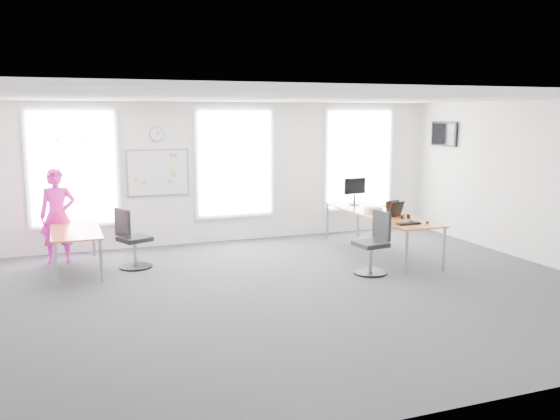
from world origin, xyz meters
name	(u,v)px	position (x,y,z in m)	size (l,w,h in m)	color
floor	(289,292)	(0.00, 0.00, 0.00)	(10.00, 10.00, 0.00)	#2C2B31
ceiling	(290,97)	(0.00, 0.00, 3.00)	(10.00, 10.00, 0.00)	silver
wall_back	(221,173)	(0.00, 4.00, 1.50)	(10.00, 10.00, 0.00)	white
wall_front	(452,256)	(0.00, -4.00, 1.50)	(10.00, 10.00, 0.00)	white
wall_right	(545,184)	(5.00, 0.00, 1.50)	(10.00, 10.00, 0.00)	white
window_left	(73,168)	(-3.00, 3.97, 1.70)	(1.60, 0.06, 2.20)	white
window_mid	(235,163)	(0.30, 3.97, 1.70)	(1.60, 0.06, 2.20)	white
window_right	(358,159)	(3.30, 3.97, 1.70)	(1.60, 0.06, 2.20)	white
desk_right	(379,215)	(2.65, 1.84, 0.76)	(0.89, 3.33, 0.81)	orange
desk_left	(75,232)	(-3.05, 2.57, 0.69)	(0.82, 2.06, 0.75)	orange
chair_right	(374,246)	(1.78, 0.51, 0.48)	(0.58, 0.58, 1.09)	black
chair_left	(131,242)	(-2.12, 2.33, 0.48)	(0.65, 0.65, 1.10)	black
person	(58,216)	(-3.33, 3.29, 0.88)	(0.64, 0.42, 1.76)	#EA19B2
whiteboard	(158,173)	(-1.35, 3.97, 1.55)	(1.20, 0.03, 0.90)	silver
wall_clock	(157,134)	(-1.35, 3.97, 2.35)	(0.30, 0.30, 0.04)	gray
tv	(444,134)	(4.95, 3.00, 2.30)	(0.06, 0.90, 0.55)	black
keyboard	(409,224)	(2.50, 0.56, 0.82)	(0.44, 0.16, 0.02)	black
mouse	(427,222)	(2.87, 0.53, 0.83)	(0.07, 0.11, 0.04)	black
lens_cap	(411,221)	(2.73, 0.82, 0.81)	(0.07, 0.07, 0.01)	black
headphones	(405,217)	(2.74, 1.05, 0.85)	(0.17, 0.09, 0.10)	black
laptop_sleeve	(394,209)	(2.68, 1.32, 0.96)	(0.39, 0.31, 0.31)	black
paper_stack	(373,210)	(2.55, 1.90, 0.86)	(0.30, 0.22, 0.10)	beige
monitor	(355,189)	(2.67, 2.93, 1.16)	(0.53, 0.21, 0.58)	black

